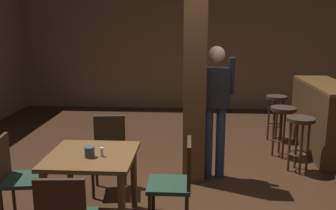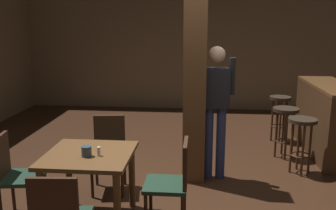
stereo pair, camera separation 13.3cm
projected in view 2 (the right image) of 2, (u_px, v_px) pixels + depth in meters
The scene contains 14 objects.
ground_plane at pixel (187, 191), 4.53m from camera, with size 10.80×10.80×0.00m, color #382114.
wall_back at pixel (196, 49), 8.60m from camera, with size 8.00×0.10×2.80m, color #756047.
pillar at pixel (195, 73), 4.61m from camera, with size 0.28×0.28×2.80m, color brown.
dining_table at pixel (90, 166), 3.73m from camera, with size 0.85×0.85×0.74m.
chair_west at pixel (14, 173), 3.82m from camera, with size 0.47×0.47×0.89m.
chair_east at pixel (174, 180), 3.65m from camera, with size 0.42×0.42×0.89m.
chair_north at pixel (109, 149), 4.52m from camera, with size 0.47×0.47×0.89m.
napkin_cup at pixel (87, 151), 3.60m from camera, with size 0.10×0.10×0.10m, color #33475B.
salt_shaker at pixel (99, 151), 3.61m from camera, with size 0.03×0.03×0.09m, color silver.
standing_person at pixel (216, 103), 4.74m from camera, with size 0.47×0.22×1.72m.
bar_counter at pixel (322, 119), 5.73m from camera, with size 0.56×1.77×1.09m.
bar_stool_near at pixel (302, 132), 4.97m from camera, with size 0.38×0.38×0.76m.
bar_stool_mid at pixel (285, 120), 5.56m from camera, with size 0.38×0.38×0.77m.
bar_stool_far at pixel (280, 108), 6.33m from camera, with size 0.35×0.35×0.78m.
Camera 2 is at (0.16, -4.20, 2.01)m, focal length 40.00 mm.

